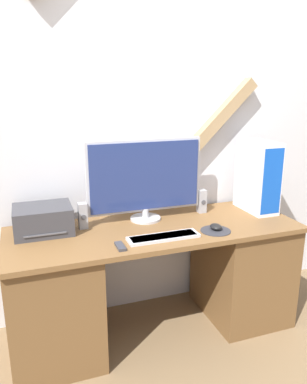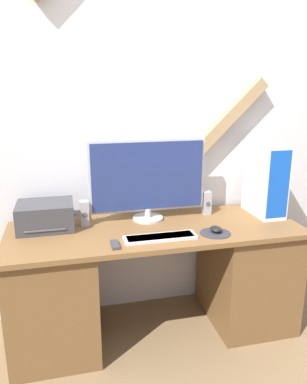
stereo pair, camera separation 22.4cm
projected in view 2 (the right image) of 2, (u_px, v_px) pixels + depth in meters
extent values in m
plane|color=brown|center=(169.00, 362.00, 2.20)|extent=(12.00, 12.00, 0.00)
cube|color=silver|center=(142.00, 120.00, 2.49)|extent=(6.40, 0.05, 2.70)
cube|color=#9E7F56|center=(224.00, 122.00, 2.56)|extent=(0.58, 0.08, 0.58)
cube|color=brown|center=(156.00, 230.00, 2.31)|extent=(1.80, 0.65, 0.03)
cube|color=brown|center=(54.00, 295.00, 2.26)|extent=(0.50, 0.60, 0.69)
cube|color=brown|center=(246.00, 271.00, 2.55)|extent=(0.50, 0.60, 0.69)
cylinder|color=#B7B7BC|center=(148.00, 218.00, 2.44)|extent=(0.20, 0.20, 0.02)
cylinder|color=#B7B7BC|center=(148.00, 213.00, 2.43)|extent=(0.04, 0.04, 0.06)
cube|color=#B7B7BC|center=(147.00, 176.00, 2.38)|extent=(0.75, 0.03, 0.46)
cube|color=navy|center=(148.00, 176.00, 2.36)|extent=(0.72, 0.01, 0.43)
cube|color=silver|center=(160.00, 237.00, 2.13)|extent=(0.42, 0.11, 0.02)
cube|color=white|center=(160.00, 237.00, 2.13)|extent=(0.38, 0.09, 0.01)
cylinder|color=#2D2D33|center=(215.00, 233.00, 2.21)|extent=(0.18, 0.18, 0.00)
ellipsoid|color=black|center=(216.00, 229.00, 2.22)|extent=(0.07, 0.09, 0.04)
cube|color=white|center=(265.00, 179.00, 2.50)|extent=(0.16, 0.33, 0.48)
cube|color=blue|center=(278.00, 185.00, 2.35)|extent=(0.15, 0.01, 0.44)
cube|color=#38383D|center=(46.00, 216.00, 2.27)|extent=(0.33, 0.27, 0.16)
cube|color=#515156|center=(46.00, 227.00, 2.21)|extent=(0.23, 0.12, 0.01)
cube|color=#99999E|center=(84.00, 213.00, 2.32)|extent=(0.05, 0.06, 0.16)
cylinder|color=#47474C|center=(85.00, 215.00, 2.29)|extent=(0.03, 0.00, 0.03)
cube|color=#99999E|center=(207.00, 203.00, 2.53)|extent=(0.05, 0.06, 0.16)
cylinder|color=#47474C|center=(208.00, 204.00, 2.50)|extent=(0.03, 0.00, 0.03)
cube|color=#38383D|center=(115.00, 245.00, 2.03)|extent=(0.04, 0.11, 0.02)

